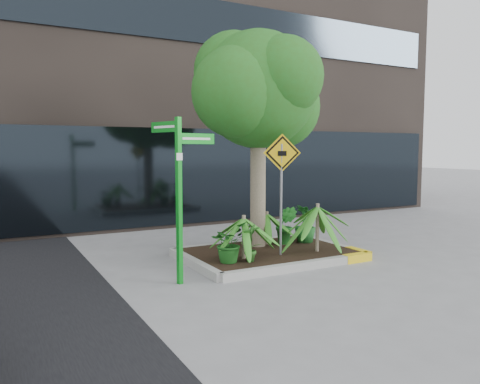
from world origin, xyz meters
TOP-DOWN VIEW (x-y plane):
  - ground at (0.00, 0.00)m, footprint 80.00×80.00m
  - planter at (0.23, 0.27)m, footprint 3.35×2.36m
  - tree at (0.23, 0.79)m, footprint 3.04×2.69m
  - palm_front at (0.99, -0.22)m, footprint 1.06×1.06m
  - palm_left at (-0.57, -0.06)m, footprint 0.90×0.90m
  - palm_back at (0.48, 0.83)m, footprint 0.78×0.78m
  - shrub_a at (-0.95, -0.19)m, footprint 0.89×0.89m
  - shrub_b at (1.31, 0.61)m, footprint 0.54×0.54m
  - shrub_c at (-0.57, -0.33)m, footprint 0.41×0.41m
  - shrub_d at (0.86, 0.66)m, footprint 0.62×0.62m
  - street_sign_post at (-1.96, -0.48)m, footprint 0.91×0.76m
  - cattle_sign at (0.17, -0.18)m, footprint 0.65×0.29m

SIDE VIEW (x-z plane):
  - ground at x=0.00m, z-range 0.00..0.00m
  - planter at x=0.23m, z-range 0.03..0.18m
  - shrub_c at x=-0.57m, z-range 0.15..0.84m
  - shrub_a at x=-0.95m, z-range 0.15..0.85m
  - shrub_d at x=0.86m, z-range 0.15..0.95m
  - shrub_b at x=1.31m, z-range 0.15..0.96m
  - palm_back at x=0.48m, z-range 0.36..1.23m
  - palm_left at x=-0.57m, z-range 0.40..1.39m
  - palm_front at x=0.99m, z-range 0.44..1.61m
  - street_sign_post at x=-1.96m, z-range 0.31..2.95m
  - cattle_sign at x=0.17m, z-range 0.55..2.82m
  - tree at x=0.23m, z-range 1.05..5.60m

